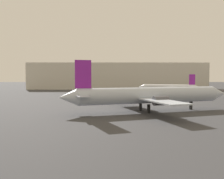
{
  "coord_description": "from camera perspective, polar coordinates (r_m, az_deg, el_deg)",
  "views": [
    {
      "loc": [
        1.18,
        -7.84,
        6.77
      ],
      "look_at": [
        1.76,
        52.75,
        3.54
      ],
      "focal_mm": 38.52,
      "sensor_mm": 36.0,
      "label": 1
    }
  ],
  "objects": [
    {
      "name": "airplane_far_left",
      "position": [
        99.18,
        13.41,
        0.55
      ],
      "size": [
        23.56,
        18.68,
        7.71
      ],
      "rotation": [
        0.0,
        0.0,
        2.8
      ],
      "color": "silver",
      "rests_on": "ground_plane"
    },
    {
      "name": "terminal_building",
      "position": [
        137.41,
        1.24,
        3.19
      ],
      "size": [
        96.42,
        22.8,
        14.21
      ],
      "primitive_type": "cube",
      "color": "beige",
      "rests_on": "ground_plane"
    },
    {
      "name": "airplane_on_taxiway",
      "position": [
        47.08,
        8.94,
        -1.37
      ],
      "size": [
        34.64,
        24.82,
        9.7
      ],
      "rotation": [
        0.0,
        0.0,
        0.3
      ],
      "color": "#B2BCCC",
      "rests_on": "ground_plane"
    }
  ]
}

